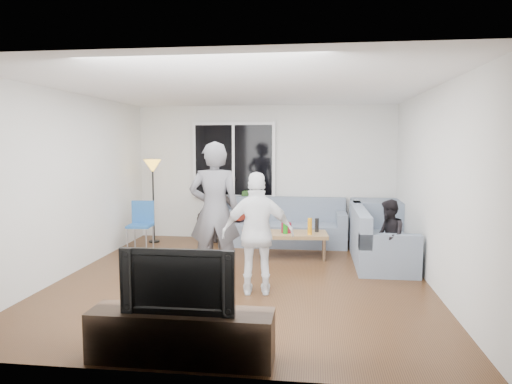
# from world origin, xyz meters

# --- Properties ---
(floor) EXTENTS (5.00, 5.50, 0.04)m
(floor) POSITION_xyz_m (0.00, 0.00, -0.02)
(floor) COLOR #56351C
(floor) RESTS_ON ground
(ceiling) EXTENTS (5.00, 5.50, 0.04)m
(ceiling) POSITION_xyz_m (0.00, 0.00, 2.62)
(ceiling) COLOR white
(ceiling) RESTS_ON ground
(wall_back) EXTENTS (5.00, 0.04, 2.60)m
(wall_back) POSITION_xyz_m (0.00, 2.77, 1.30)
(wall_back) COLOR silver
(wall_back) RESTS_ON ground
(wall_front) EXTENTS (5.00, 0.04, 2.60)m
(wall_front) POSITION_xyz_m (0.00, -2.77, 1.30)
(wall_front) COLOR silver
(wall_front) RESTS_ON ground
(wall_left) EXTENTS (0.04, 5.50, 2.60)m
(wall_left) POSITION_xyz_m (-2.52, 0.00, 1.30)
(wall_left) COLOR silver
(wall_left) RESTS_ON ground
(wall_right) EXTENTS (0.04, 5.50, 2.60)m
(wall_right) POSITION_xyz_m (2.52, 0.00, 1.30)
(wall_right) COLOR silver
(wall_right) RESTS_ON ground
(window_frame) EXTENTS (1.62, 0.06, 1.47)m
(window_frame) POSITION_xyz_m (-0.60, 2.69, 1.55)
(window_frame) COLOR white
(window_frame) RESTS_ON wall_back
(window_glass) EXTENTS (1.50, 0.02, 1.35)m
(window_glass) POSITION_xyz_m (-0.60, 2.65, 1.55)
(window_glass) COLOR black
(window_glass) RESTS_ON window_frame
(window_mullion) EXTENTS (0.05, 0.03, 1.35)m
(window_mullion) POSITION_xyz_m (-0.60, 2.64, 1.55)
(window_mullion) COLOR white
(window_mullion) RESTS_ON window_frame
(radiator) EXTENTS (1.30, 0.12, 0.62)m
(radiator) POSITION_xyz_m (-0.60, 2.65, 0.31)
(radiator) COLOR silver
(radiator) RESTS_ON floor
(potted_plant) EXTENTS (0.20, 0.17, 0.35)m
(potted_plant) POSITION_xyz_m (-0.39, 2.62, 0.80)
(potted_plant) COLOR #315B24
(potted_plant) RESTS_ON radiator
(vase) EXTENTS (0.16, 0.16, 0.16)m
(vase) POSITION_xyz_m (-0.71, 2.62, 0.70)
(vase) COLOR white
(vase) RESTS_ON radiator
(sofa_back_section) EXTENTS (2.30, 0.85, 0.85)m
(sofa_back_section) POSITION_xyz_m (0.40, 2.27, 0.42)
(sofa_back_section) COLOR slate
(sofa_back_section) RESTS_ON floor
(sofa_right_section) EXTENTS (2.00, 0.85, 0.85)m
(sofa_right_section) POSITION_xyz_m (2.02, 1.18, 0.42)
(sofa_right_section) COLOR slate
(sofa_right_section) RESTS_ON floor
(sofa_corner) EXTENTS (0.85, 0.85, 0.85)m
(sofa_corner) POSITION_xyz_m (2.07, 2.27, 0.42)
(sofa_corner) COLOR slate
(sofa_corner) RESTS_ON floor
(cushion_yellow) EXTENTS (0.38, 0.32, 0.14)m
(cushion_yellow) POSITION_xyz_m (-0.69, 2.25, 0.51)
(cushion_yellow) COLOR gold
(cushion_yellow) RESTS_ON sofa_back_section
(cushion_red) EXTENTS (0.44, 0.40, 0.13)m
(cushion_red) POSITION_xyz_m (-0.51, 2.33, 0.51)
(cushion_red) COLOR maroon
(cushion_red) RESTS_ON sofa_back_section
(coffee_table) EXTENTS (1.14, 0.68, 0.40)m
(coffee_table) POSITION_xyz_m (0.63, 1.35, 0.20)
(coffee_table) COLOR tan
(coffee_table) RESTS_ON floor
(pitcher) EXTENTS (0.17, 0.17, 0.17)m
(pitcher) POSITION_xyz_m (0.51, 1.35, 0.49)
(pitcher) COLOR maroon
(pitcher) RESTS_ON coffee_table
(side_chair) EXTENTS (0.42, 0.42, 0.86)m
(side_chair) POSITION_xyz_m (-2.05, 1.45, 0.43)
(side_chair) COLOR #255DA4
(side_chair) RESTS_ON floor
(floor_lamp) EXTENTS (0.32, 0.32, 1.56)m
(floor_lamp) POSITION_xyz_m (-2.05, 2.14, 0.78)
(floor_lamp) COLOR yellow
(floor_lamp) RESTS_ON floor
(player_left) EXTENTS (0.74, 0.52, 1.90)m
(player_left) POSITION_xyz_m (-0.38, -0.11, 0.95)
(player_left) COLOR #525157
(player_left) RESTS_ON floor
(player_right) EXTENTS (0.93, 0.48, 1.53)m
(player_right) POSITION_xyz_m (0.28, -0.63, 0.76)
(player_right) COLOR white
(player_right) RESTS_ON floor
(spectator_right) EXTENTS (0.42, 0.53, 1.09)m
(spectator_right) POSITION_xyz_m (2.02, 0.42, 0.54)
(spectator_right) COLOR black
(spectator_right) RESTS_ON floor
(spectator_back) EXTENTS (0.86, 0.52, 1.29)m
(spectator_back) POSITION_xyz_m (-0.83, 2.30, 0.65)
(spectator_back) COLOR black
(spectator_back) RESTS_ON floor
(tv_console) EXTENTS (1.60, 0.40, 0.44)m
(tv_console) POSITION_xyz_m (-0.16, -2.50, 0.22)
(tv_console) COLOR #312118
(tv_console) RESTS_ON floor
(television) EXTENTS (0.98, 0.13, 0.57)m
(television) POSITION_xyz_m (-0.16, -2.50, 0.72)
(television) COLOR black
(television) RESTS_ON tv_console
(bottle_e) EXTENTS (0.07, 0.07, 0.23)m
(bottle_e) POSITION_xyz_m (1.01, 1.47, 0.52)
(bottle_e) COLOR black
(bottle_e) RESTS_ON coffee_table
(bottle_b) EXTENTS (0.08, 0.08, 0.21)m
(bottle_b) POSITION_xyz_m (0.50, 1.25, 0.50)
(bottle_b) COLOR #188518
(bottle_b) RESTS_ON coffee_table
(bottle_d) EXTENTS (0.07, 0.07, 0.27)m
(bottle_d) POSITION_xyz_m (0.90, 1.23, 0.53)
(bottle_d) COLOR orange
(bottle_d) RESTS_ON coffee_table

